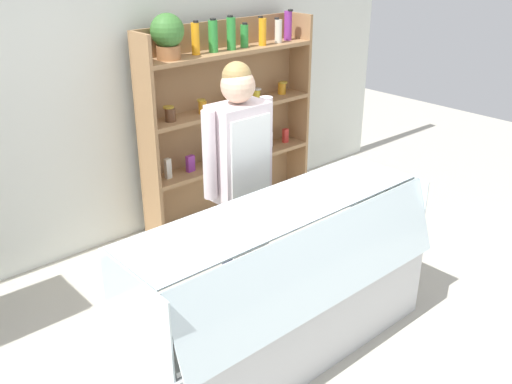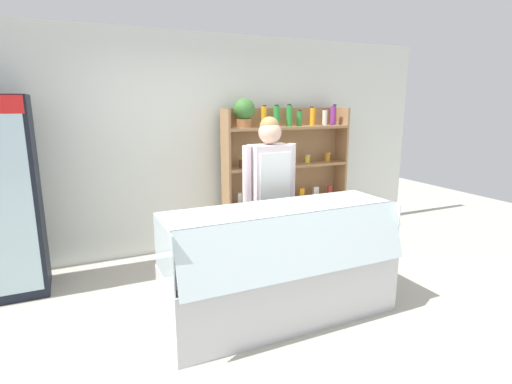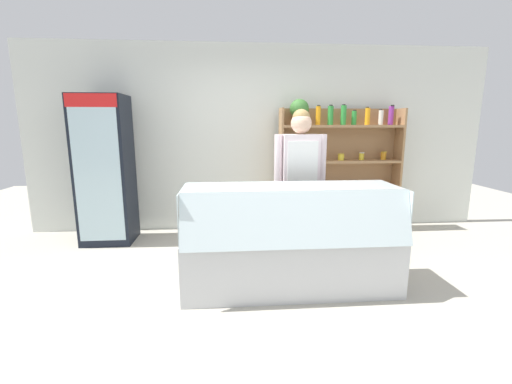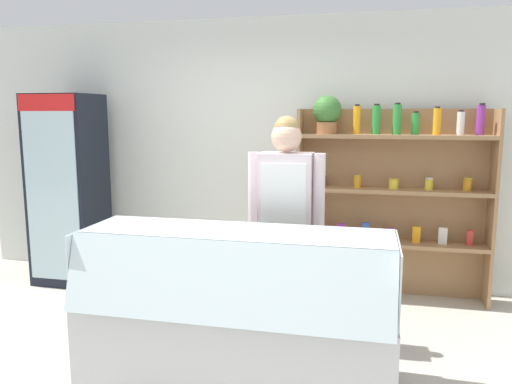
% 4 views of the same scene
% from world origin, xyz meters
% --- Properties ---
extents(ground_plane, '(12.00, 12.00, 0.00)m').
position_xyz_m(ground_plane, '(0.00, 0.00, 0.00)').
color(ground_plane, '#B7B2A3').
extents(back_wall, '(6.80, 0.10, 2.70)m').
position_xyz_m(back_wall, '(0.00, 2.02, 1.35)').
color(back_wall, silver).
rests_on(back_wall, ground).
extents(shelving_unit, '(1.77, 0.29, 1.92)m').
position_xyz_m(shelving_unit, '(1.05, 1.75, 1.08)').
color(shelving_unit, '#9E754C').
rests_on(shelving_unit, ground).
extents(deli_display_case, '(2.03, 0.74, 1.01)m').
position_xyz_m(deli_display_case, '(0.08, -0.06, 0.31)').
color(deli_display_case, silver).
rests_on(deli_display_case, ground).
extents(shop_clerk, '(0.58, 0.25, 1.73)m').
position_xyz_m(shop_clerk, '(0.30, 0.60, 1.03)').
color(shop_clerk, '#383D51').
rests_on(shop_clerk, ground).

